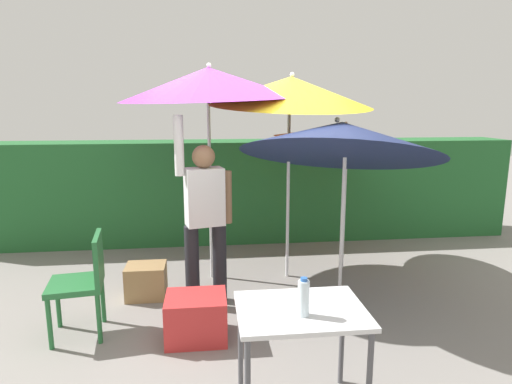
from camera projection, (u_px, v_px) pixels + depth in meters
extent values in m
plane|color=gray|center=(259.00, 305.00, 4.32)|extent=(24.00, 24.00, 0.00)
cube|color=#23602D|center=(241.00, 190.00, 6.42)|extent=(8.00, 0.70, 1.47)
cylinder|color=silver|center=(288.00, 194.00, 4.88)|extent=(0.04, 0.04, 1.96)
cone|color=yellow|center=(291.00, 91.00, 4.67)|extent=(1.79, 1.80, 0.49)
sphere|color=silver|center=(292.00, 74.00, 4.64)|extent=(0.05, 0.05, 0.05)
cylinder|color=silver|center=(342.00, 231.00, 4.29)|extent=(0.04, 0.04, 1.48)
cone|color=#19234C|center=(341.00, 139.00, 4.12)|extent=(2.01, 1.96, 0.98)
sphere|color=silver|center=(337.00, 120.00, 4.10)|extent=(0.05, 0.05, 0.05)
cylinder|color=silver|center=(210.00, 192.00, 4.86)|extent=(0.04, 0.04, 2.03)
cone|color=purple|center=(209.00, 83.00, 4.62)|extent=(1.94, 1.94, 0.48)
sphere|color=silver|center=(209.00, 65.00, 4.58)|extent=(0.05, 0.05, 0.05)
cylinder|color=silver|center=(344.00, 210.00, 5.21)|extent=(0.04, 0.04, 1.45)
cone|color=#EA5919|center=(346.00, 138.00, 5.07)|extent=(1.72, 1.70, 0.66)
sphere|color=silver|center=(346.00, 124.00, 5.07)|extent=(0.05, 0.05, 0.05)
cylinder|color=black|center=(192.00, 266.00, 4.26)|extent=(0.14, 0.14, 0.82)
cylinder|color=black|center=(220.00, 263.00, 4.35)|extent=(0.14, 0.14, 0.82)
cube|color=silver|center=(204.00, 197.00, 4.17)|extent=(0.40, 0.30, 0.56)
sphere|color=#8C6647|center=(204.00, 157.00, 4.09)|extent=(0.22, 0.22, 0.22)
cylinder|color=silver|center=(179.00, 146.00, 3.99)|extent=(0.11, 0.11, 0.56)
cylinder|color=#8C6647|center=(227.00, 197.00, 4.25)|extent=(0.11, 0.11, 0.52)
cylinder|color=#236633|center=(58.00, 304.00, 3.87)|extent=(0.04, 0.04, 0.44)
cylinder|color=#236633|center=(50.00, 324.00, 3.50)|extent=(0.04, 0.04, 0.44)
cylinder|color=#236633|center=(103.00, 299.00, 3.96)|extent=(0.04, 0.04, 0.44)
cylinder|color=#236633|center=(99.00, 319.00, 3.60)|extent=(0.04, 0.04, 0.44)
cube|color=#236633|center=(76.00, 284.00, 3.68)|extent=(0.50, 0.50, 0.05)
cube|color=#236633|center=(98.00, 257.00, 3.69)|extent=(0.10, 0.44, 0.40)
cube|color=red|center=(196.00, 317.00, 3.68)|extent=(0.51, 0.42, 0.39)
cube|color=#9E7A4C|center=(146.00, 281.00, 4.49)|extent=(0.40, 0.33, 0.35)
cylinder|color=#4C4C51|center=(342.00, 338.00, 3.05)|extent=(0.04, 0.04, 0.69)
cylinder|color=#4C4C51|center=(241.00, 344.00, 2.97)|extent=(0.04, 0.04, 0.69)
cylinder|color=#4C4C51|center=(369.00, 384.00, 2.55)|extent=(0.04, 0.04, 0.69)
cube|color=silver|center=(301.00, 310.00, 2.69)|extent=(0.80, 0.60, 0.03)
cylinder|color=silver|center=(304.00, 298.00, 2.57)|extent=(0.07, 0.07, 0.22)
cylinder|color=#2D60B7|center=(304.00, 279.00, 2.55)|extent=(0.04, 0.04, 0.02)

